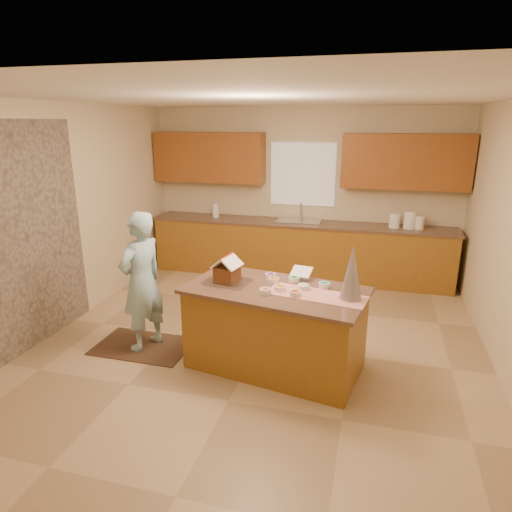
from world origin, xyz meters
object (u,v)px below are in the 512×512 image
island_base (275,330)px  boy (142,282)px  tinsel_tree (352,273)px  gingerbread_house (227,271)px

island_base → boy: boy is taller
island_base → boy: (-1.50, 0.02, 0.38)m
tinsel_tree → boy: (-2.24, 0.10, -0.34)m
tinsel_tree → gingerbread_house: (-1.26, 0.12, -0.14)m
island_base → gingerbread_house: (-0.52, 0.04, 0.58)m
island_base → boy: 1.55m
boy → gingerbread_house: 1.00m
tinsel_tree → island_base: bearing=173.7°
island_base → tinsel_tree: bearing=3.7°
gingerbread_house → boy: bearing=-178.5°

